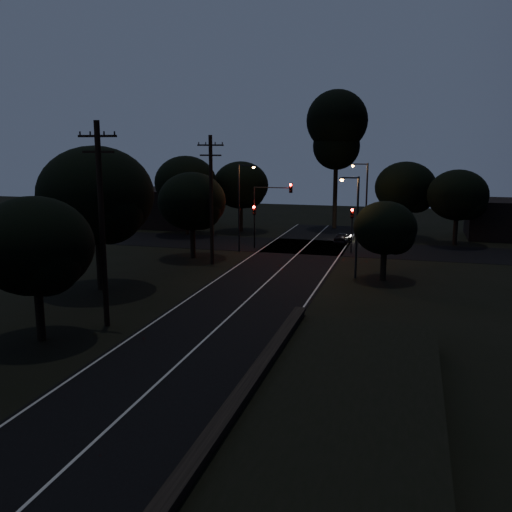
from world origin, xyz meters
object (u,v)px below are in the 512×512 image
Objects in this scene: streetlight_a at (241,201)px; signal_left at (254,219)px; tall_pine at (337,129)px; signal_right at (352,222)px; utility_pole_mid at (102,222)px; signal_mast at (272,203)px; streetlight_c at (355,220)px; utility_pole_far at (211,198)px; streetlight_b at (364,198)px; car at (342,238)px.

signal_left is at bearing 70.41° from streetlight_a.
tall_pine reaches higher than signal_right.
utility_pole_mid is at bearing -93.21° from signal_left.
signal_mast is 0.83× the size of streetlight_c.
streetlight_a reaches higher than streetlight_c.
signal_right is (3.60, -15.01, -8.62)m from tall_pine.
utility_pole_far is 0.66× the size of tall_pine.
signal_right is (10.60, 7.99, -2.65)m from utility_pole_far.
streetlight_c is at bearing -87.86° from streetlight_b.
utility_pole_mid is 17.00m from utility_pole_far.
utility_pole_mid is 2.68× the size of signal_left.
streetlight_b is at bearing 163.74° from car.
signal_right is at bearing -0.03° from signal_mast.
signal_left is 9.20m from signal_right.
streetlight_c is at bearing -35.69° from streetlight_a.
tall_pine is 17.68m from signal_right.
signal_mast reaches higher than signal_left.
utility_pole_far is 6.10m from streetlight_a.
streetlight_c is at bearing -43.76° from signal_left.
streetlight_a is 1.07× the size of streetlight_c.
signal_right is 0.51× the size of streetlight_a.
signal_left is 0.51× the size of streetlight_a.
signal_left is 2.26m from signal_mast.
streetlight_a is 2.45× the size of car.
streetlight_b is 1.07× the size of streetlight_c.
signal_mast is 13.28m from streetlight_c.
utility_pole_far is 2.56× the size of signal_right.
utility_pole_mid reaches higher than streetlight_a.
streetlight_a reaches higher than car.
utility_pole_mid is 1.05× the size of utility_pole_far.
utility_pole_mid is 19.15m from streetlight_c.
signal_right is at bearing -76.51° from tall_pine.
utility_pole_far is 16.51m from streetlight_b.
streetlight_a is at bearing 83.41° from utility_pole_far.
signal_mast is at bearing 68.89° from utility_pole_far.
signal_mast is at bearing -104.62° from tall_pine.
streetlight_b is at bearing 25.99° from signal_mast.
streetlight_a is at bearing -140.23° from signal_mast.
car is (-2.63, 14.81, -3.79)m from streetlight_c.
car is at bearing 159.07° from streetlight_b.
streetlight_a is 13.72m from streetlight_c.
utility_pole_far reaches higher than signal_left.
streetlight_b is at bearing 22.05° from signal_left.
tall_pine is 26.43m from streetlight_c.
streetlight_a is (-2.39, -1.99, 0.30)m from signal_mast.
streetlight_b is at bearing 80.00° from signal_right.
utility_pole_far is (0.00, 17.00, -0.25)m from utility_pole_mid.
utility_pole_far is at bearing -96.59° from streetlight_a.
utility_pole_far is 8.64m from signal_mast.
utility_pole_mid is 31.62m from car.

